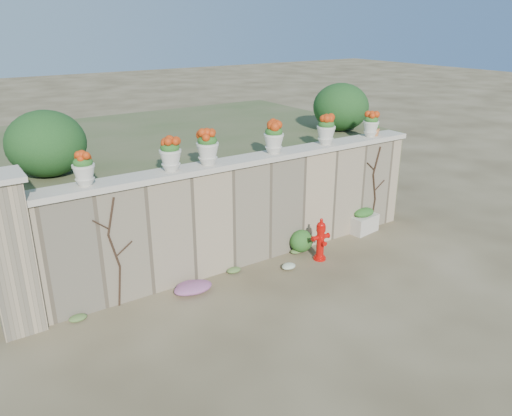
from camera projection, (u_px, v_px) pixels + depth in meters
ground at (305, 299)px, 8.52m from camera, size 80.00×80.00×0.00m
stone_wall at (247, 213)px, 9.57m from camera, size 8.00×0.40×2.00m
wall_cap at (247, 160)px, 9.19m from camera, size 8.10×0.52×0.10m
gate_pillar at (10, 254)px, 7.32m from camera, size 0.72×0.72×2.48m
raised_fill at (176, 173)px, 12.05m from camera, size 9.00×6.00×2.00m
back_shrub_left at (46, 144)px, 8.29m from camera, size 1.30×1.30×1.10m
back_shrub_right at (341, 107)px, 11.71m from camera, size 1.30×1.30×1.10m
vine_left at (115, 251)px, 8.01m from camera, size 0.60×0.04×1.91m
vine_right at (375, 187)px, 11.07m from camera, size 0.60×0.04×1.91m
fire_hydrant at (321, 239)px, 9.79m from camera, size 0.38×0.27×0.87m
planter_box at (363, 221)px, 11.15m from camera, size 0.72×0.48×0.56m
green_shrub at (307, 239)px, 10.15m from camera, size 0.61×0.55×0.58m
magenta_clump at (194, 286)px, 8.72m from camera, size 0.90×0.60×0.24m
white_flowers at (289, 266)px, 9.51m from camera, size 0.44×0.35×0.16m
urn_pot_0 at (84, 169)px, 7.55m from camera, size 0.34×0.34×0.53m
urn_pot_1 at (170, 154)px, 8.29m from camera, size 0.37×0.37×0.58m
urn_pot_2 at (208, 147)px, 8.65m from camera, size 0.39×0.39×0.62m
urn_pot_3 at (274, 138)px, 9.38m from camera, size 0.38×0.38×0.60m
urn_pot_4 at (326, 130)px, 10.06m from camera, size 0.38×0.38×0.59m
urn_pot_5 at (371, 124)px, 10.73m from camera, size 0.34×0.34×0.53m
terracotta_pot at (375, 130)px, 10.85m from camera, size 0.21×0.21×0.25m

